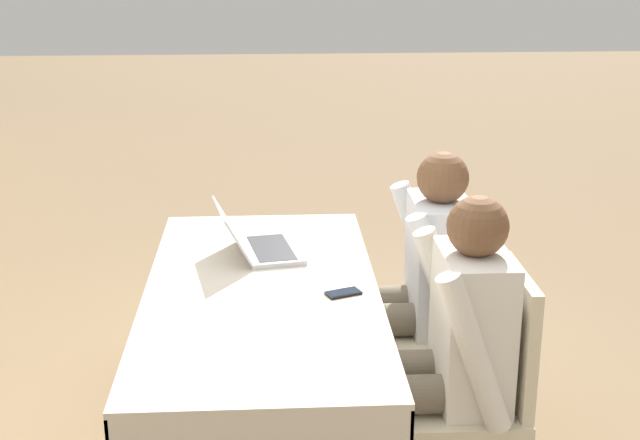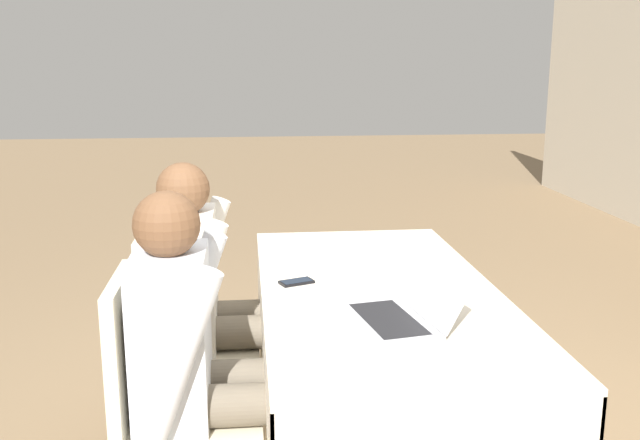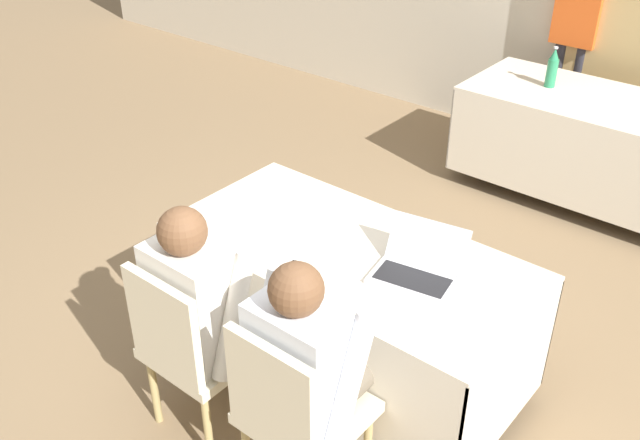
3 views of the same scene
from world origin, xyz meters
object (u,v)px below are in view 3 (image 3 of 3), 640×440
Objects in this scene: chair_near_right at (294,411)px; person_red_shirt at (576,35)px; cell_phone at (295,269)px; person_checkered_shirt at (206,304)px; water_bottle at (552,69)px; chair_near_left at (191,345)px; person_white_shirt at (311,365)px; laptop at (417,269)px.

chair_near_right is 3.97m from person_red_shirt.
cell_phone is 0.41m from person_checkered_shirt.
chair_near_right is at bearing 170.06° from person_checkered_shirt.
chair_near_left is at bearing -92.51° from water_bottle.
person_white_shirt is at bearing -81.81° from water_bottle.
water_bottle is (-0.08, 2.77, 0.12)m from cell_phone.
person_red_shirt is at bearing -81.41° from person_white_shirt.
person_checkered_shirt is 0.73× the size of person_red_shirt.
laptop is at bearing -78.80° from person_red_shirt.
chair_near_right is 0.78× the size of person_white_shirt.
cell_phone is at bearing -116.45° from chair_near_left.
person_white_shirt reaches higher than laptop.
person_red_shirt is (-0.64, 3.17, 0.13)m from laptop.
person_red_shirt is (-0.57, 3.80, 0.26)m from person_white_shirt.
person_red_shirt is at bearing -90.18° from person_checkered_shirt.
person_checkered_shirt is (-0.65, -0.63, -0.13)m from laptop.
person_white_shirt is at bearing -170.06° from chair_near_left.
person_checkered_shirt reaches higher than cell_phone.
chair_near_left is (-0.14, -3.20, -0.38)m from water_bottle.
water_bottle is 0.71m from person_red_shirt.
person_white_shirt reaches higher than water_bottle.
laptop is at bearing -95.55° from person_white_shirt.
person_white_shirt is (-0.06, -0.63, -0.13)m from laptop.
person_checkered_shirt is 1.00× the size of person_white_shirt.
person_checkered_shirt is (-0.22, -0.33, -0.09)m from cell_phone.
water_bottle is 0.24× the size of person_white_shirt.
person_white_shirt is at bearing -105.90° from laptop.
person_red_shirt reaches higher than person_checkered_shirt.
water_bottle is at bearing -81.81° from person_white_shirt.
laptop is 0.25× the size of person_red_shirt.
chair_near_left is 0.78× the size of person_checkered_shirt.
cell_phone is 0.55m from chair_near_left.
person_checkered_shirt reaches higher than water_bottle.
person_checkered_shirt is at bearing -9.94° from chair_near_right.
person_checkered_shirt is at bearing 0.00° from person_white_shirt.
person_checkered_shirt is 0.59m from person_white_shirt.
water_bottle is 3.26m from chair_near_right.
laptop reaches higher than cell_phone.
person_red_shirt is (0.01, 3.80, 0.26)m from person_checkered_shirt.
chair_near_right is at bearing -82.07° from water_bottle.
person_white_shirt is at bearing -81.52° from person_red_shirt.
laptop is 2.53m from water_bottle.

